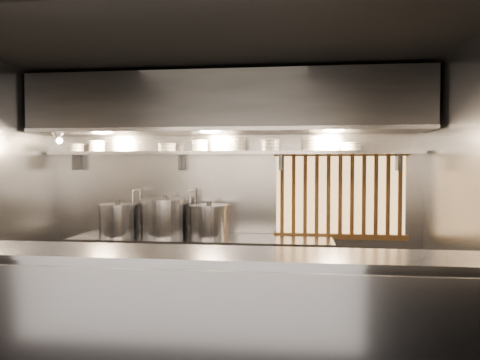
% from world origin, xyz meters
% --- Properties ---
extents(floor, '(4.50, 4.50, 0.00)m').
position_xyz_m(floor, '(0.00, 0.00, 0.00)').
color(floor, black).
rests_on(floor, ground).
extents(ceiling, '(4.50, 4.50, 0.00)m').
position_xyz_m(ceiling, '(0.00, 0.00, 2.80)').
color(ceiling, black).
rests_on(ceiling, wall_back).
extents(wall_back, '(4.50, 0.00, 4.50)m').
position_xyz_m(wall_back, '(0.00, 1.50, 1.40)').
color(wall_back, gray).
rests_on(wall_back, floor).
extents(wall_right, '(0.00, 3.00, 3.00)m').
position_xyz_m(wall_right, '(2.25, 0.00, 1.40)').
color(wall_right, gray).
rests_on(wall_right, floor).
extents(serving_counter, '(4.50, 0.56, 1.13)m').
position_xyz_m(serving_counter, '(0.00, -0.96, 0.57)').
color(serving_counter, '#95959A').
rests_on(serving_counter, floor).
extents(cooking_bench, '(3.00, 0.70, 0.90)m').
position_xyz_m(cooking_bench, '(-0.30, 1.13, 0.45)').
color(cooking_bench, '#95959A').
rests_on(cooking_bench, floor).
extents(bowl_shelf, '(4.40, 0.34, 0.04)m').
position_xyz_m(bowl_shelf, '(0.00, 1.32, 1.88)').
color(bowl_shelf, '#95959A').
rests_on(bowl_shelf, wall_back).
extents(exhaust_hood, '(4.40, 0.81, 0.65)m').
position_xyz_m(exhaust_hood, '(0.00, 1.10, 2.42)').
color(exhaust_hood, '#2D2D30').
rests_on(exhaust_hood, ceiling).
extents(wood_screen, '(1.56, 0.09, 1.04)m').
position_xyz_m(wood_screen, '(1.30, 1.45, 1.38)').
color(wood_screen, '#EAB069').
rests_on(wood_screen, wall_back).
extents(faucet_left, '(0.04, 0.30, 0.50)m').
position_xyz_m(faucet_left, '(-1.15, 1.37, 1.31)').
color(faucet_left, silver).
rests_on(faucet_left, wall_back).
extents(faucet_right, '(0.04, 0.30, 0.50)m').
position_xyz_m(faucet_right, '(-0.45, 1.37, 1.31)').
color(faucet_right, silver).
rests_on(faucet_right, wall_back).
extents(heat_lamp, '(0.25, 0.35, 0.20)m').
position_xyz_m(heat_lamp, '(-1.90, 0.85, 2.07)').
color(heat_lamp, '#95959A').
rests_on(heat_lamp, exhaust_hood).
extents(pendant_bulb, '(0.09, 0.09, 0.19)m').
position_xyz_m(pendant_bulb, '(-0.10, 1.20, 1.96)').
color(pendant_bulb, '#2D2D30').
rests_on(pendant_bulb, exhaust_hood).
extents(stock_pot_left, '(0.63, 0.63, 0.42)m').
position_xyz_m(stock_pot_left, '(-1.29, 1.09, 1.09)').
color(stock_pot_left, '#95959A').
rests_on(stock_pot_left, cooking_bench).
extents(stock_pot_mid, '(0.71, 0.71, 0.48)m').
position_xyz_m(stock_pot_mid, '(-0.75, 1.18, 1.12)').
color(stock_pot_mid, '#95959A').
rests_on(stock_pot_mid, cooking_bench).
extents(stock_pot_right, '(0.62, 0.62, 0.42)m').
position_xyz_m(stock_pot_right, '(-0.21, 1.14, 1.09)').
color(stock_pot_right, '#95959A').
rests_on(stock_pot_right, cooking_bench).
extents(bowl_stack_0, '(0.20, 0.20, 0.09)m').
position_xyz_m(bowl_stack_0, '(-1.91, 1.32, 1.95)').
color(bowl_stack_0, silver).
rests_on(bowl_stack_0, bowl_shelf).
extents(bowl_stack_1, '(0.21, 0.21, 0.13)m').
position_xyz_m(bowl_stack_1, '(-1.65, 1.32, 1.97)').
color(bowl_stack_1, silver).
rests_on(bowl_stack_1, bowl_shelf).
extents(bowl_stack_2, '(0.22, 0.22, 0.09)m').
position_xyz_m(bowl_stack_2, '(-0.76, 1.32, 1.95)').
color(bowl_stack_2, silver).
rests_on(bowl_stack_2, bowl_shelf).
extents(bowl_stack_3, '(0.21, 0.21, 0.13)m').
position_xyz_m(bowl_stack_3, '(-0.36, 1.32, 1.97)').
color(bowl_stack_3, silver).
rests_on(bowl_stack_3, bowl_shelf).
extents(bowl_stack_4, '(0.21, 0.21, 0.17)m').
position_xyz_m(bowl_stack_4, '(0.10, 1.32, 1.98)').
color(bowl_stack_4, silver).
rests_on(bowl_stack_4, bowl_shelf).
extents(bowl_stack_5, '(0.23, 0.23, 0.13)m').
position_xyz_m(bowl_stack_5, '(0.48, 1.32, 1.97)').
color(bowl_stack_5, silver).
rests_on(bowl_stack_5, bowl_shelf).
extents(bowl_stack_6, '(0.23, 0.23, 0.17)m').
position_xyz_m(bowl_stack_6, '(0.95, 1.32, 1.98)').
color(bowl_stack_6, silver).
rests_on(bowl_stack_6, bowl_shelf).
extents(bowl_stack_7, '(0.24, 0.24, 0.09)m').
position_xyz_m(bowl_stack_7, '(1.41, 1.32, 1.95)').
color(bowl_stack_7, silver).
rests_on(bowl_stack_7, bowl_shelf).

